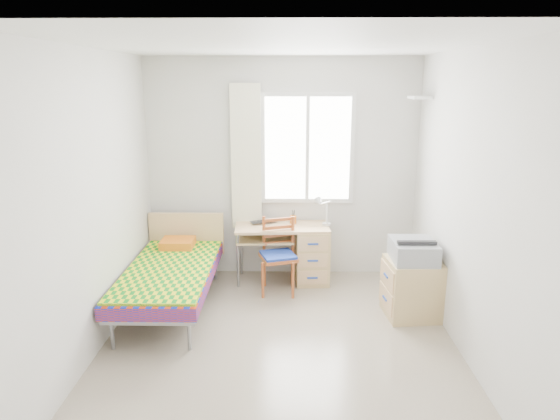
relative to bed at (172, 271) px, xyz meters
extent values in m
plane|color=#BCAD93|center=(1.14, -0.74, -0.39)|extent=(3.50, 3.50, 0.00)
plane|color=white|center=(1.14, -0.74, 2.21)|extent=(3.50, 3.50, 0.00)
plane|color=silver|center=(1.14, 1.01, 0.91)|extent=(3.20, 0.00, 3.20)
plane|color=silver|center=(-0.46, -0.74, 0.91)|extent=(0.00, 3.50, 3.50)
plane|color=silver|center=(2.74, -0.74, 0.91)|extent=(0.00, 3.50, 3.50)
cube|color=white|center=(1.44, 0.99, 1.16)|extent=(1.10, 0.04, 1.30)
cube|color=white|center=(1.44, 0.98, 1.16)|extent=(1.00, 0.02, 1.20)
cube|color=white|center=(1.44, 0.97, 1.16)|extent=(0.04, 0.02, 1.20)
cube|color=white|center=(0.72, 0.94, 1.06)|extent=(0.35, 0.05, 1.70)
cube|color=white|center=(2.63, 0.66, 1.76)|extent=(0.20, 0.32, 0.03)
cube|color=gray|center=(0.00, -0.07, -0.08)|extent=(0.83, 1.84, 0.06)
cube|color=#B42A0C|center=(0.00, -0.07, 0.00)|extent=(0.87, 1.86, 0.13)
cube|color=yellow|center=(0.00, -0.09, 0.07)|extent=(0.85, 1.74, 0.03)
cube|color=tan|center=(0.00, 0.82, 0.16)|extent=(0.89, 0.05, 0.51)
cube|color=orange|center=(-0.05, 0.55, 0.13)|extent=(0.37, 0.31, 0.09)
cylinder|color=gray|center=(-0.34, -0.89, -0.24)|extent=(0.04, 0.04, 0.29)
cylinder|color=gray|center=(0.35, 0.75, -0.24)|extent=(0.04, 0.04, 0.29)
cube|color=tan|center=(1.15, 0.72, 0.27)|extent=(1.11, 0.56, 0.03)
cube|color=tan|center=(1.50, 0.72, -0.07)|extent=(0.41, 0.50, 0.65)
cube|color=tan|center=(0.95, 0.72, 0.13)|extent=(0.68, 0.50, 0.02)
cylinder|color=gray|center=(0.64, 0.52, -0.07)|extent=(0.03, 0.03, 0.65)
cylinder|color=gray|center=(0.64, 0.92, -0.07)|extent=(0.03, 0.03, 0.65)
cube|color=#A25C1F|center=(1.11, 0.38, 0.02)|extent=(0.46, 0.46, 0.04)
cube|color=navy|center=(1.11, 0.38, 0.05)|extent=(0.44, 0.44, 0.04)
cube|color=#A25C1F|center=(1.11, 0.55, 0.28)|extent=(0.32, 0.13, 0.37)
cylinder|color=#A25C1F|center=(0.94, 0.22, -0.18)|extent=(0.03, 0.03, 0.41)
cylinder|color=#A25C1F|center=(1.27, 0.55, 0.03)|extent=(0.04, 0.04, 0.84)
cube|color=tan|center=(2.49, -0.18, -0.10)|extent=(0.58, 0.53, 0.59)
cube|color=tan|center=(2.21, -0.18, 0.04)|extent=(0.05, 0.44, 0.22)
cube|color=tan|center=(2.21, -0.18, -0.21)|extent=(0.05, 0.44, 0.22)
cube|color=#909397|center=(2.46, -0.16, 0.30)|extent=(0.43, 0.49, 0.20)
cube|color=black|center=(2.46, -0.16, 0.40)|extent=(0.34, 0.40, 0.02)
imported|color=black|center=(0.95, 0.80, 0.30)|extent=(0.38, 0.32, 0.03)
cylinder|color=orange|center=(1.28, 0.84, 0.33)|extent=(0.09, 0.09, 0.09)
cylinder|color=white|center=(1.67, 0.76, 0.30)|extent=(0.10, 0.10, 0.03)
cylinder|color=white|center=(1.67, 0.76, 0.44)|extent=(0.02, 0.12, 0.26)
cylinder|color=white|center=(1.65, 0.68, 0.58)|extent=(0.13, 0.23, 0.11)
cone|color=white|center=(1.57, 0.58, 0.61)|extent=(0.14, 0.15, 0.12)
imported|color=gray|center=(0.97, 0.74, 0.20)|extent=(0.15, 0.20, 0.02)
camera|label=1|loc=(1.22, -4.87, 1.94)|focal=32.00mm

